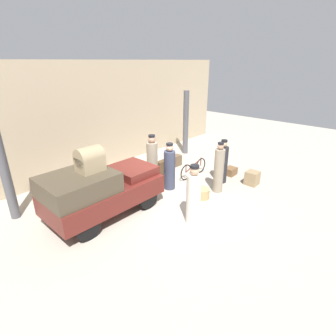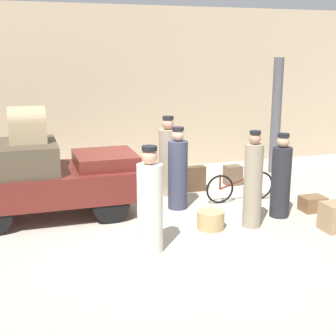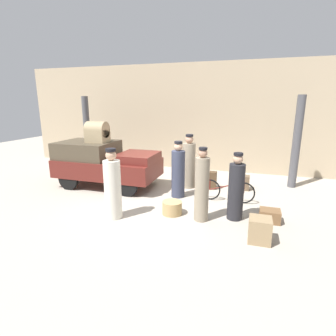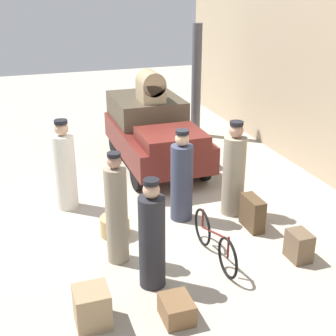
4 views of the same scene
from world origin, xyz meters
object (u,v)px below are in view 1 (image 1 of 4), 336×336
at_px(porter_with_bicycle, 170,168).
at_px(trunk_on_truck_roof, 90,159).
at_px(bicycle, 193,169).
at_px(wicker_basket, 202,193).
at_px(truck, 100,190).
at_px(suitcase_black_upright, 231,171).
at_px(suitcase_small_leather, 163,167).
at_px(porter_standing_middle, 152,160).
at_px(conductor_in_dark_uniform, 223,163).
at_px(trunk_wicker_pale, 176,160).
at_px(porter_lifting_near_truck, 219,169).
at_px(porter_carrying_trunk, 194,197).
at_px(trunk_umber_medium, 252,178).

relative_size(porter_with_bicycle, trunk_on_truck_roof, 2.47).
xyz_separation_m(bicycle, wicker_basket, (-1.28, -1.36, -0.16)).
bearing_deg(truck, suitcase_black_upright, -14.00).
distance_m(suitcase_black_upright, suitcase_small_leather, 2.86).
relative_size(bicycle, porter_with_bicycle, 0.93).
relative_size(porter_standing_middle, suitcase_black_upright, 3.77).
distance_m(porter_standing_middle, conductor_in_dark_uniform, 2.74).
height_order(conductor_in_dark_uniform, suitcase_small_leather, conductor_in_dark_uniform).
height_order(wicker_basket, trunk_wicker_pale, trunk_wicker_pale).
bearing_deg(porter_lifting_near_truck, porter_carrying_trunk, -166.23).
bearing_deg(suitcase_black_upright, trunk_wicker_pale, 107.25).
distance_m(truck, porter_standing_middle, 2.97).
relative_size(suitcase_black_upright, trunk_umber_medium, 0.92).
bearing_deg(porter_with_bicycle, trunk_on_truck_roof, 174.04).
relative_size(bicycle, porter_lifting_near_truck, 0.88).
height_order(truck, porter_carrying_trunk, porter_carrying_trunk).
distance_m(porter_with_bicycle, trunk_umber_medium, 3.25).
bearing_deg(porter_standing_middle, conductor_in_dark_uniform, -51.39).
bearing_deg(trunk_umber_medium, trunk_wicker_pale, 97.70).
distance_m(bicycle, suitcase_black_upright, 1.59).
distance_m(porter_standing_middle, suitcase_black_upright, 3.36).
relative_size(suitcase_small_leather, trunk_on_truck_roof, 0.85).
bearing_deg(truck, wicker_basket, -28.88).
bearing_deg(porter_standing_middle, trunk_on_truck_roof, -167.19).
height_order(wicker_basket, trunk_on_truck_roof, trunk_on_truck_roof).
xyz_separation_m(wicker_basket, suitcase_small_leather, (0.56, 2.44, 0.13)).
distance_m(porter_lifting_near_truck, porter_with_bicycle, 1.78).
xyz_separation_m(wicker_basket, suitcase_black_upright, (2.46, 0.29, -0.02)).
xyz_separation_m(truck, suitcase_small_leather, (3.56, 0.78, -0.57)).
height_order(porter_with_bicycle, trunk_on_truck_roof, trunk_on_truck_roof).
relative_size(porter_carrying_trunk, conductor_in_dark_uniform, 1.06).
bearing_deg(truck, bicycle, -3.93).
bearing_deg(porter_standing_middle, bicycle, -35.67).
bearing_deg(suitcase_small_leather, truck, -167.57).
xyz_separation_m(bicycle, trunk_on_truck_roof, (-4.48, 0.29, 1.56)).
height_order(wicker_basket, conductor_in_dark_uniform, conductor_in_dark_uniform).
height_order(conductor_in_dark_uniform, trunk_umber_medium, conductor_in_dark_uniform).
relative_size(wicker_basket, porter_standing_middle, 0.28).
xyz_separation_m(conductor_in_dark_uniform, suitcase_small_leather, (-1.04, 2.22, -0.48)).
bearing_deg(trunk_on_truck_roof, wicker_basket, -27.30).
distance_m(trunk_wicker_pale, trunk_on_truck_roof, 5.29).
bearing_deg(suitcase_small_leather, trunk_on_truck_roof, -168.23).
bearing_deg(bicycle, porter_carrying_trunk, -142.86).
xyz_separation_m(porter_carrying_trunk, conductor_in_dark_uniform, (2.98, 0.87, -0.04)).
bearing_deg(trunk_on_truck_roof, porter_with_bicycle, -5.96).
distance_m(porter_with_bicycle, suitcase_small_leather, 1.43).
height_order(suitcase_black_upright, trunk_wicker_pale, trunk_wicker_pale).
height_order(conductor_in_dark_uniform, trunk_wicker_pale, conductor_in_dark_uniform).
xyz_separation_m(bicycle, conductor_in_dark_uniform, (0.32, -1.15, 0.45)).
bearing_deg(suitcase_black_upright, conductor_in_dark_uniform, -174.59).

